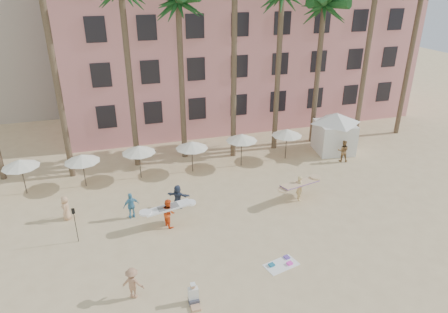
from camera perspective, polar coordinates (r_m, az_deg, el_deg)
name	(u,v)px	position (r m, az deg, el deg)	size (l,w,h in m)	color
ground	(265,271)	(21.70, 5.89, -15.93)	(120.00, 120.00, 0.00)	#D1B789
pink_hotel	(236,39)	(43.81, 1.70, 16.45)	(35.00, 14.00, 16.00)	#DA8685
umbrella_row	(166,147)	(30.22, -8.33, 1.37)	(22.50, 2.70, 2.73)	#332B23
cabana	(335,129)	(35.56, 15.57, 3.82)	(5.17, 5.17, 3.50)	silver
beach_towel	(282,264)	(22.19, 8.24, -14.92)	(1.99, 1.40, 0.14)	white
carrier_yellow	(300,186)	(27.53, 10.78, -4.23)	(3.15, 1.73, 1.82)	#D8B879
carrier_white	(168,212)	(24.62, -7.95, -7.85)	(2.86, 1.09, 1.82)	#F15119
beachgoers	(199,200)	(25.92, -3.63, -6.17)	(22.23, 11.63, 1.83)	#A57558
paddle	(75,221)	(24.29, -20.53, -8.59)	(0.18, 0.04, 2.23)	black
seated_man	(194,297)	(19.72, -4.35, -19.38)	(0.48, 0.83, 1.08)	#3F3F4C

